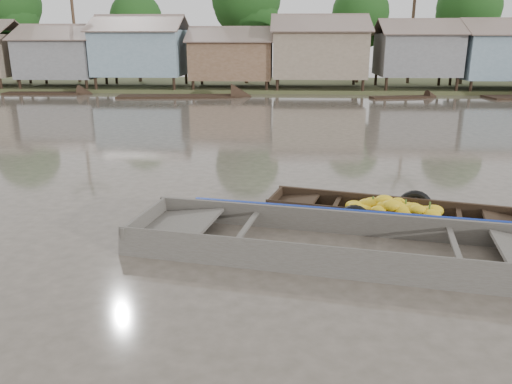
{
  "coord_description": "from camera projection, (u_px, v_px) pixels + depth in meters",
  "views": [
    {
      "loc": [
        -0.06,
        -8.15,
        3.79
      ],
      "look_at": [
        -0.56,
        1.45,
        0.8
      ],
      "focal_mm": 35.0,
      "sensor_mm": 36.0,
      "label": 1
    }
  ],
  "objects": [
    {
      "name": "ground",
      "position": [
        283.0,
        259.0,
        8.89
      ],
      "size": [
        120.0,
        120.0,
        0.0
      ],
      "primitive_type": "plane",
      "color": "#494338",
      "rests_on": "ground"
    },
    {
      "name": "riverbank",
      "position": [
        324.0,
        47.0,
        38.21
      ],
      "size": [
        120.0,
        12.47,
        10.22
      ],
      "color": "#384723",
      "rests_on": "ground"
    },
    {
      "name": "banana_boat",
      "position": [
        391.0,
        214.0,
        10.72
      ],
      "size": [
        5.63,
        2.69,
        0.78
      ],
      "rotation": [
        0.0,
        0.0,
        -0.26
      ],
      "color": "black",
      "rests_on": "ground"
    },
    {
      "name": "viewer_boat",
      "position": [
        346.0,
        250.0,
        9.11
      ],
      "size": [
        8.25,
        3.52,
        0.64
      ],
      "rotation": [
        0.0,
        0.0,
        -0.18
      ],
      "color": "#45413B",
      "rests_on": "ground"
    },
    {
      "name": "distant_boats",
      "position": [
        476.0,
        97.0,
        31.24
      ],
      "size": [
        47.17,
        16.29,
        1.38
      ],
      "color": "black",
      "rests_on": "ground"
    }
  ]
}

